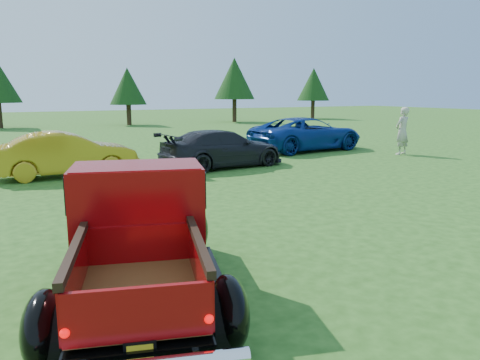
{
  "coord_description": "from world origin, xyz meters",
  "views": [
    {
      "loc": [
        -3.41,
        -6.59,
        2.57
      ],
      "look_at": [
        0.16,
        0.2,
        1.12
      ],
      "focal_mm": 35.0,
      "sensor_mm": 36.0,
      "label": 1
    }
  ],
  "objects_px": {
    "tree_mid_right": "(128,86)",
    "tree_east": "(234,79)",
    "show_car_blue": "(307,134)",
    "tree_far_east": "(313,84)",
    "show_car_grey": "(223,148)",
    "pickup_truck": "(139,231)",
    "spectator": "(402,131)",
    "show_car_yellow": "(67,154)"
  },
  "relations": [
    {
      "from": "show_car_yellow",
      "to": "spectator",
      "type": "distance_m",
      "value": 13.01
    },
    {
      "from": "show_car_yellow",
      "to": "tree_mid_right",
      "type": "bearing_deg",
      "value": -19.39
    },
    {
      "from": "show_car_grey",
      "to": "spectator",
      "type": "relative_size",
      "value": 2.27
    },
    {
      "from": "pickup_truck",
      "to": "show_car_grey",
      "type": "relative_size",
      "value": 1.07
    },
    {
      "from": "show_car_yellow",
      "to": "show_car_blue",
      "type": "xyz_separation_m",
      "value": [
        10.35,
        1.9,
        0.05
      ]
    },
    {
      "from": "tree_east",
      "to": "show_car_blue",
      "type": "xyz_separation_m",
      "value": [
        -6.15,
        -19.1,
        -2.93
      ]
    },
    {
      "from": "tree_far_east",
      "to": "show_car_yellow",
      "type": "relative_size",
      "value": 1.16
    },
    {
      "from": "tree_east",
      "to": "show_car_grey",
      "type": "distance_m",
      "value": 24.69
    },
    {
      "from": "tree_east",
      "to": "tree_mid_right",
      "type": "bearing_deg",
      "value": 176.82
    },
    {
      "from": "tree_east",
      "to": "tree_far_east",
      "type": "xyz_separation_m",
      "value": [
        9.0,
        1.0,
        -0.41
      ]
    },
    {
      "from": "show_car_blue",
      "to": "spectator",
      "type": "xyz_separation_m",
      "value": [
        2.61,
        -3.04,
        0.25
      ]
    },
    {
      "from": "tree_far_east",
      "to": "tree_east",
      "type": "bearing_deg",
      "value": -173.66
    },
    {
      "from": "spectator",
      "to": "show_car_yellow",
      "type": "bearing_deg",
      "value": -16.12
    },
    {
      "from": "show_car_blue",
      "to": "tree_east",
      "type": "bearing_deg",
      "value": -23.5
    },
    {
      "from": "show_car_grey",
      "to": "spectator",
      "type": "bearing_deg",
      "value": -100.36
    },
    {
      "from": "tree_far_east",
      "to": "show_car_grey",
      "type": "distance_m",
      "value": 30.65
    },
    {
      "from": "show_car_yellow",
      "to": "spectator",
      "type": "xyz_separation_m",
      "value": [
        12.96,
        -1.14,
        0.29
      ]
    },
    {
      "from": "show_car_grey",
      "to": "show_car_blue",
      "type": "relative_size",
      "value": 0.85
    },
    {
      "from": "tree_mid_right",
      "to": "show_car_blue",
      "type": "relative_size",
      "value": 0.84
    },
    {
      "from": "show_car_grey",
      "to": "tree_far_east",
      "type": "bearing_deg",
      "value": -48.85
    },
    {
      "from": "tree_mid_right",
      "to": "tree_east",
      "type": "distance_m",
      "value": 9.04
    },
    {
      "from": "spectator",
      "to": "show_car_grey",
      "type": "bearing_deg",
      "value": -14.78
    },
    {
      "from": "tree_far_east",
      "to": "spectator",
      "type": "height_order",
      "value": "tree_far_east"
    },
    {
      "from": "tree_mid_right",
      "to": "tree_east",
      "type": "relative_size",
      "value": 0.81
    },
    {
      "from": "tree_far_east",
      "to": "spectator",
      "type": "distance_m",
      "value": 26.42
    },
    {
      "from": "spectator",
      "to": "show_car_blue",
      "type": "bearing_deg",
      "value": -60.45
    },
    {
      "from": "pickup_truck",
      "to": "tree_east",
      "type": "bearing_deg",
      "value": 76.83
    },
    {
      "from": "tree_mid_right",
      "to": "spectator",
      "type": "xyz_separation_m",
      "value": [
        5.46,
        -22.65,
        -1.99
      ]
    },
    {
      "from": "show_car_yellow",
      "to": "spectator",
      "type": "relative_size",
      "value": 2.12
    },
    {
      "from": "tree_east",
      "to": "show_car_grey",
      "type": "xyz_separation_m",
      "value": [
        -11.5,
        -21.64,
        -3.01
      ]
    },
    {
      "from": "tree_far_east",
      "to": "pickup_truck",
      "type": "xyz_separation_m",
      "value": [
        -25.86,
        -31.33,
        -2.45
      ]
    },
    {
      "from": "tree_far_east",
      "to": "show_car_grey",
      "type": "height_order",
      "value": "tree_far_east"
    },
    {
      "from": "tree_east",
      "to": "pickup_truck",
      "type": "height_order",
      "value": "tree_east"
    },
    {
      "from": "tree_east",
      "to": "show_car_blue",
      "type": "relative_size",
      "value": 1.03
    },
    {
      "from": "tree_mid_right",
      "to": "show_car_grey",
      "type": "xyz_separation_m",
      "value": [
        -2.5,
        -22.14,
        -2.33
      ]
    },
    {
      "from": "tree_mid_right",
      "to": "tree_far_east",
      "type": "xyz_separation_m",
      "value": [
        18.0,
        0.5,
        0.27
      ]
    },
    {
      "from": "pickup_truck",
      "to": "spectator",
      "type": "bearing_deg",
      "value": 47.47
    },
    {
      "from": "tree_mid_right",
      "to": "tree_far_east",
      "type": "height_order",
      "value": "tree_far_east"
    },
    {
      "from": "tree_east",
      "to": "tree_far_east",
      "type": "bearing_deg",
      "value": 6.34
    },
    {
      "from": "spectator",
      "to": "pickup_truck",
      "type": "bearing_deg",
      "value": 20.47
    },
    {
      "from": "pickup_truck",
      "to": "show_car_blue",
      "type": "height_order",
      "value": "pickup_truck"
    },
    {
      "from": "tree_mid_right",
      "to": "show_car_grey",
      "type": "relative_size",
      "value": 0.99
    }
  ]
}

